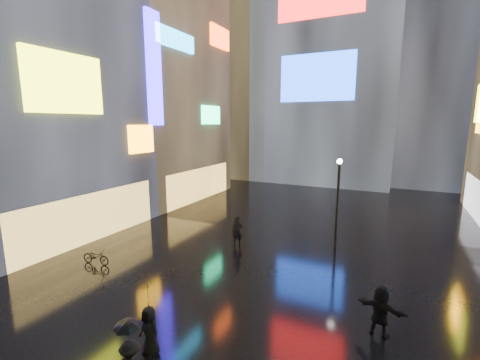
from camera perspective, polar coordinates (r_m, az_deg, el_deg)
The scene contains 13 objects.
ground at distance 20.98m, azimuth 9.82°, elevation -10.04°, with size 140.00×140.00×0.00m, color black.
building_left_mid at distance 25.44m, azimuth -34.10°, elevation 19.33°, with size 10.28×12.70×24.00m.
building_left_far at distance 33.08m, azimuth -14.94°, elevation 16.40°, with size 10.28×12.00×22.00m.
tower_main at distance 45.88m, azimuth 16.21°, elevation 27.30°, with size 16.00×14.20×42.00m.
tower_flank_right at distance 46.17m, azimuth 32.31°, elevation 20.93°, with size 12.00×12.00×34.00m, color black.
tower_flank_left at distance 45.69m, azimuth 0.84°, elevation 17.45°, with size 10.00×10.00×26.00m, color black.
lamp_far at distance 19.24m, azimuth 16.98°, elevation -3.05°, with size 0.30×0.30×5.20m.
pedestrian_4 at distance 11.41m, azimuth -15.78°, elevation -24.36°, with size 0.77×0.50×1.58m, color black.
pedestrian_5 at distance 12.67m, azimuth 23.70°, elevation -20.58°, with size 1.65×0.53×1.78m, color black.
pedestrian_6 at distance 19.17m, azimuth -0.50°, elevation -9.06°, with size 0.64×0.42×1.77m, color black.
umbrella_1 at distance 9.65m, azimuth -19.21°, elevation -23.95°, with size 0.73×0.73×0.64m, color black.
umbrella_2 at distance 10.78m, azimuth -16.10°, elevation -19.06°, with size 0.90×0.92×0.83m, color black.
bicycle at distance 18.48m, azimuth -24.23°, elevation -12.31°, with size 0.54×1.56×0.82m, color black.
Camera 1 is at (5.38, 1.03, 7.18)m, focal length 24.00 mm.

